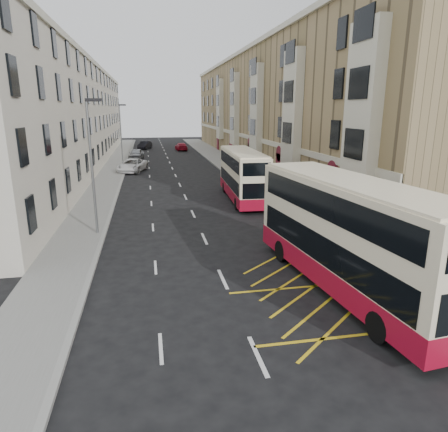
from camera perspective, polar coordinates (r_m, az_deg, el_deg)
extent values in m
plane|color=black|center=(15.04, 2.74, -15.10)|extent=(200.00, 200.00, 0.00)
cube|color=slate|center=(44.69, 3.77, 5.38)|extent=(4.00, 120.00, 0.15)
cube|color=slate|center=(43.50, -16.48, 4.53)|extent=(3.00, 120.00, 0.15)
cube|color=gray|center=(44.23, 1.25, 5.31)|extent=(0.25, 120.00, 0.15)
cube|color=gray|center=(43.38, -14.50, 4.64)|extent=(0.25, 120.00, 0.15)
cube|color=#977F57|center=(60.89, 6.73, 14.90)|extent=(10.00, 79.00, 15.00)
cube|color=beige|center=(59.69, 1.91, 11.63)|extent=(0.18, 79.00, 0.50)
cube|color=beige|center=(60.04, 1.94, 22.17)|extent=(0.40, 79.00, 0.50)
cube|color=beige|center=(25.99, 19.22, 14.13)|extent=(0.80, 3.20, 10.00)
cube|color=beige|center=(36.91, 9.75, 14.76)|extent=(0.80, 3.20, 10.00)
cube|color=beige|center=(48.35, 4.66, 14.94)|extent=(0.80, 3.20, 10.00)
cube|color=beige|center=(60.01, 1.53, 14.99)|extent=(0.80, 3.20, 10.00)
cube|color=beige|center=(71.78, -0.58, 15.01)|extent=(0.80, 3.20, 10.00)
cube|color=maroon|center=(30.24, 15.06, 3.37)|extent=(0.20, 1.60, 3.00)
cube|color=maroon|center=(41.20, 7.85, 6.74)|extent=(0.20, 1.60, 3.00)
cube|color=maroon|center=(52.62, 3.68, 8.63)|extent=(0.20, 1.60, 3.00)
cube|color=maroon|center=(64.25, 0.98, 9.82)|extent=(0.20, 1.60, 3.00)
cube|color=maroon|center=(75.99, -0.89, 10.63)|extent=(0.20, 1.60, 3.00)
cube|color=beige|center=(59.06, -21.51, 13.02)|extent=(9.00, 79.00, 13.00)
cube|color=beige|center=(58.68, -17.55, 19.72)|extent=(0.30, 79.00, 0.50)
cube|color=black|center=(19.04, 24.16, -5.02)|extent=(0.08, 0.08, 2.60)
cube|color=black|center=(19.78, 27.22, -4.65)|extent=(0.08, 0.08, 2.60)
cube|color=black|center=(18.90, 28.36, -8.44)|extent=(0.35, 1.60, 0.06)
cylinder|color=#BD1A02|center=(19.09, 19.63, -7.07)|extent=(0.06, 0.06, 1.00)
cylinder|color=#BD1A02|center=(21.75, 15.37, -4.01)|extent=(0.06, 0.06, 1.00)
cylinder|color=#BD1A02|center=(24.56, 12.09, -1.61)|extent=(0.06, 0.06, 1.00)
cube|color=#BD1A02|center=(21.61, 15.46, -2.80)|extent=(0.05, 6.50, 0.06)
cube|color=#BD1A02|center=(21.74, 15.38, -3.88)|extent=(0.05, 6.50, 0.06)
cylinder|color=slate|center=(25.08, -18.35, 6.50)|extent=(0.16, 0.16, 8.00)
cube|color=black|center=(24.81, -18.16, 15.49)|extent=(0.90, 0.18, 0.18)
cylinder|color=slate|center=(54.84, -14.49, 11.03)|extent=(0.16, 0.16, 8.00)
cube|color=black|center=(54.71, -14.34, 15.12)|extent=(0.90, 0.18, 0.18)
cube|color=#FBECC4|center=(17.44, 17.47, -2.40)|extent=(3.94, 12.19, 4.30)
cube|color=maroon|center=(17.99, 17.06, -7.46)|extent=(3.98, 12.22, 0.98)
cube|color=black|center=(17.59, 17.34, -4.01)|extent=(3.89, 11.24, 1.20)
cube|color=black|center=(17.10, 17.82, 1.86)|extent=(3.89, 11.24, 1.09)
cube|color=#FBECC4|center=(16.94, 18.06, 4.69)|extent=(3.79, 11.70, 0.13)
cube|color=black|center=(22.53, 8.97, 0.77)|extent=(2.31, 0.33, 1.41)
cube|color=black|center=(22.09, 9.21, 6.39)|extent=(1.90, 0.28, 0.49)
cylinder|color=black|center=(20.62, 8.26, -4.98)|extent=(0.42, 1.11, 1.09)
cylinder|color=black|center=(21.74, 14.17, -4.24)|extent=(0.42, 1.11, 1.09)
cylinder|color=black|center=(14.69, 21.27, -14.56)|extent=(0.42, 1.11, 1.09)
cylinder|color=black|center=(16.21, 28.33, -12.50)|extent=(0.42, 1.11, 1.09)
cube|color=#FBECC4|center=(33.90, 2.70, 5.98)|extent=(2.88, 10.60, 3.77)
cube|color=maroon|center=(34.16, 2.67, 3.57)|extent=(2.91, 10.63, 0.86)
cube|color=black|center=(33.97, 2.69, 5.22)|extent=(2.88, 9.76, 1.05)
cube|color=black|center=(33.74, 2.73, 7.94)|extent=(2.88, 9.76, 0.95)
cube|color=#FBECC4|center=(33.65, 2.74, 9.21)|extent=(2.77, 10.17, 0.11)
cube|color=black|center=(39.05, 1.26, 6.59)|extent=(2.03, 0.17, 1.24)
cube|color=black|center=(38.81, 1.28, 9.45)|extent=(1.67, 0.16, 0.43)
cube|color=black|center=(28.93, 4.62, 3.56)|extent=(2.03, 0.17, 1.14)
cylinder|color=black|center=(37.29, 0.08, 4.11)|extent=(0.31, 0.97, 0.95)
cylinder|color=black|center=(37.65, 3.34, 4.19)|extent=(0.31, 0.97, 0.95)
cylinder|color=black|center=(30.80, 1.85, 1.76)|extent=(0.31, 0.97, 0.95)
cylinder|color=black|center=(31.24, 5.75, 1.88)|extent=(0.31, 0.97, 0.95)
cylinder|color=black|center=(16.53, 26.76, -11.51)|extent=(0.53, 0.53, 0.92)
cylinder|color=black|center=(16.34, 26.96, -10.00)|extent=(0.59, 0.59, 0.08)
imported|color=black|center=(20.79, 17.42, -4.20)|extent=(1.00, 0.65, 1.59)
imported|color=white|center=(50.99, -12.96, 7.05)|extent=(4.14, 6.22, 1.59)
imported|color=#999CA0|center=(63.99, -12.42, 8.65)|extent=(2.66, 4.98, 1.61)
imported|color=black|center=(80.21, -11.23, 9.91)|extent=(2.98, 4.87, 1.51)
imported|color=#A30E22|center=(76.52, -6.14, 9.83)|extent=(2.17, 4.90, 1.40)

